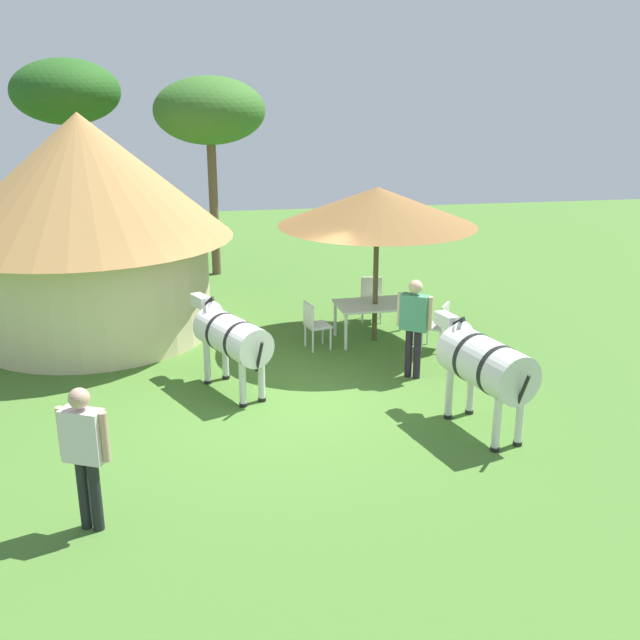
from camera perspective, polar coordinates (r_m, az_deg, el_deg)
name	(u,v)px	position (r m, az deg, el deg)	size (l,w,h in m)	color
ground_plane	(284,399)	(11.81, -2.79, -6.10)	(36.00, 36.00, 0.00)	#45702B
thatched_hut	(86,216)	(14.90, -17.64, 7.66)	(5.57, 5.57, 4.29)	beige
shade_umbrella	(377,206)	(13.79, 4.46, 8.77)	(3.72, 3.72, 2.97)	brown
patio_dining_table	(375,307)	(14.23, 4.28, 1.00)	(1.54, 1.03, 0.74)	silver
patio_chair_west_end	(314,322)	(13.76, -0.49, -0.18)	(0.51, 0.52, 0.90)	silver
patio_chair_east_end	(439,323)	(13.90, 9.20, -0.24)	(0.60, 0.60, 0.90)	silver
patio_chair_near_hut	(371,296)	(15.50, 4.01, 1.88)	(0.51, 0.50, 0.90)	silver
guest_beside_umbrella	(414,320)	(12.36, 7.32, 0.02)	(0.52, 0.44, 1.72)	black
standing_watcher	(84,446)	(8.53, -17.79, -9.29)	(0.57, 0.39, 1.72)	black
zebra_nearest_camera	(230,336)	(11.83, -6.95, -1.27)	(1.25, 2.00, 1.48)	silver
zebra_by_umbrella	(484,364)	(10.65, 12.57, -3.32)	(1.06, 2.13, 1.56)	silver
acacia_tree_behind_hut	(66,93)	(19.73, -19.08, 16.26)	(2.62, 2.62, 5.36)	#464224
acacia_tree_left_background	(210,112)	(18.94, -8.55, 15.65)	(2.74, 2.74, 4.95)	brown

